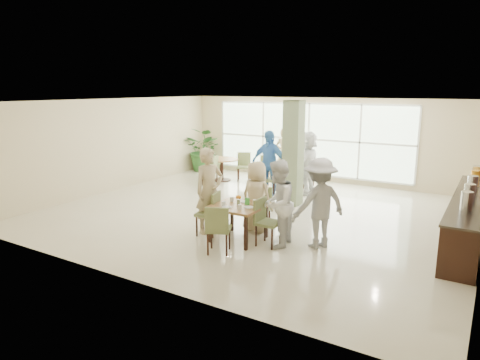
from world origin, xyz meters
The scene contains 20 objects.
ground centered at (0.00, 0.00, 0.00)m, with size 10.00×10.00×0.00m, color beige.
room_shell centered at (0.00, 0.00, 1.70)m, with size 10.00×10.00×10.00m.
window_bank centered at (-0.50, 4.46, 1.40)m, with size 7.00×0.04×7.00m.
column centered at (0.40, 1.20, 1.40)m, with size 0.45×0.45×2.80m, color #6C7B56.
main_table centered at (0.60, -1.93, 0.66)m, with size 1.02×1.02×0.75m.
round_table_left centered at (-2.94, 2.79, 0.58)m, with size 1.12×1.12×0.75m.
round_table_right centered at (-0.53, 2.65, 0.57)m, with size 1.08×1.08×0.75m.
chairs_main_table centered at (0.61, -1.93, 0.47)m, with size 1.92×2.15×0.95m.
chairs_table_left centered at (-2.94, 2.80, 0.47)m, with size 1.91×1.76×0.95m.
chairs_table_right centered at (-0.58, 2.68, 0.47)m, with size 2.11×2.03×0.95m.
tabletop_clutter centered at (0.62, -1.94, 0.81)m, with size 0.69×0.74×0.21m.
buffet_counter centered at (4.70, 0.51, 0.55)m, with size 0.64×4.70×1.95m.
potted_plant centered at (-4.44, 3.86, 0.83)m, with size 1.49×1.49×1.65m, color #285923.
teen_left centered at (-0.19, -1.84, 0.93)m, with size 0.68×0.45×1.87m, color tan.
teen_far centered at (0.65, -1.25, 0.79)m, with size 0.77×0.42×1.57m, color tan.
teen_right centered at (1.45, -1.83, 0.88)m, with size 0.85×0.66×1.75m, color white.
teen_standing centered at (2.17, -1.44, 0.90)m, with size 1.16×0.67×1.80m, color #949596.
adult_a centered at (-0.59, 1.70, 0.97)m, with size 1.13×0.64×1.93m, color #4280C8.
adult_b centered at (0.27, 2.54, 0.94)m, with size 1.74×0.75×1.88m, color white.
adult_standing centered at (-1.11, 3.86, 0.90)m, with size 0.66×0.43×1.81m, color tan.
Camera 1 is at (5.03, -9.17, 3.12)m, focal length 32.00 mm.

